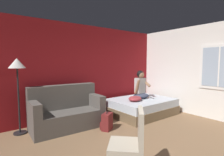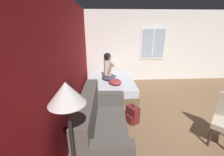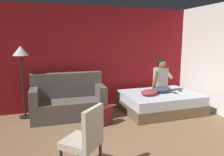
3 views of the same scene
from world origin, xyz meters
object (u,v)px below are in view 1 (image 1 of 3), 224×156
Objects in this scene: bed at (142,107)px; throw_pillow at (135,99)px; backpack at (107,122)px; cell_phone at (152,98)px; couch at (67,112)px; side_chair at (131,141)px; floor_lamp at (17,71)px; person_seated at (141,87)px.

throw_pillow reaches higher than bed.
cell_phone reaches higher than backpack.
throw_pillow is 0.73m from cell_phone.
backpack is at bearing -166.64° from cell_phone.
side_chair is at bearing -91.54° from couch.
floor_lamp is at bearing 174.11° from cell_phone.
throw_pillow is at bearing -12.01° from couch.
throw_pillow is at bearing -155.59° from person_seated.
bed is 3.99× the size of throw_pillow.
person_seated is 0.51m from cell_phone.
floor_lamp is at bearing 164.18° from couch.
couch is 3.60× the size of throw_pillow.
couch is 1.99m from throw_pillow.
person_seated is 1.91× the size of backpack.
bed is 0.45m from cell_phone.
bed is 2.34m from couch.
backpack is 2.33m from floor_lamp.
cell_phone is at bearing 8.05° from backpack.
person_seated is at bearing 24.41° from throw_pillow.
cell_phone is at bearing -9.44° from couch.
cell_phone is (2.67, -0.44, 0.09)m from couch.
throw_pillow reaches higher than cell_phone.
side_chair reaches higher than cell_phone.
person_seated is at bearing -5.19° from couch.
bed is 4.18× the size of backpack.
side_chair is 0.58× the size of floor_lamp.
backpack is at bearing -166.26° from bed.
bed is at bearing 40.57° from side_chair.
bed is at bearing -119.99° from person_seated.
person_seated reaches higher than cell_phone.
couch is 1.02× the size of floor_lamp.
throw_pillow is (-0.43, -0.20, -0.29)m from person_seated.
backpack is 0.95× the size of throw_pillow.
throw_pillow is at bearing -177.09° from cell_phone.
person_seated reaches higher than couch.
backpack is 0.27× the size of floor_lamp.
couch is 3.78× the size of backpack.
side_chair is at bearing -70.54° from floor_lamp.
floor_lamp is at bearing 109.46° from side_chair.
side_chair is at bearing -139.43° from bed.
backpack is at bearing -30.60° from floor_lamp.
couch is 12.01× the size of cell_phone.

